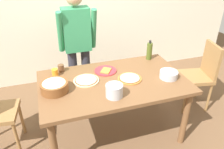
% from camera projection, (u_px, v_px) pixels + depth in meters
% --- Properties ---
extents(ground, '(8.00, 8.00, 0.00)m').
position_uv_depth(ground, '(113.00, 132.00, 2.81)').
color(ground, brown).
extents(wall_back, '(5.60, 0.10, 2.60)m').
position_uv_depth(wall_back, '(82.00, 1.00, 3.49)').
color(wall_back, silver).
rests_on(wall_back, ground).
extents(dining_table, '(1.60, 0.96, 0.76)m').
position_uv_depth(dining_table, '(113.00, 88.00, 2.48)').
color(dining_table, brown).
rests_on(dining_table, ground).
extents(person_cook, '(0.49, 0.25, 1.62)m').
position_uv_depth(person_cook, '(78.00, 43.00, 2.91)').
color(person_cook, '#2D2D38').
rests_on(person_cook, ground).
extents(chair_wooden_right, '(0.47, 0.47, 0.95)m').
position_uv_depth(chair_wooden_right, '(201.00, 73.00, 3.04)').
color(chair_wooden_right, olive).
rests_on(chair_wooden_right, ground).
extents(pizza_raw_on_board, '(0.28, 0.28, 0.02)m').
position_uv_depth(pizza_raw_on_board, '(86.00, 80.00, 2.42)').
color(pizza_raw_on_board, beige).
rests_on(pizza_raw_on_board, dining_table).
extents(pizza_cooked_on_tray, '(0.27, 0.27, 0.02)m').
position_uv_depth(pizza_cooked_on_tray, '(130.00, 78.00, 2.46)').
color(pizza_cooked_on_tray, '#C67A33').
rests_on(pizza_cooked_on_tray, dining_table).
extents(plate_with_slice, '(0.26, 0.26, 0.02)m').
position_uv_depth(plate_with_slice, '(106.00, 71.00, 2.62)').
color(plate_with_slice, red).
rests_on(plate_with_slice, dining_table).
extents(popcorn_bowl, '(0.28, 0.28, 0.11)m').
position_uv_depth(popcorn_bowl, '(54.00, 86.00, 2.23)').
color(popcorn_bowl, brown).
rests_on(popcorn_bowl, dining_table).
extents(mixing_bowl_steel, '(0.20, 0.20, 0.08)m').
position_uv_depth(mixing_bowl_steel, '(169.00, 75.00, 2.47)').
color(mixing_bowl_steel, '#B7B7BC').
rests_on(mixing_bowl_steel, dining_table).
extents(olive_oil_bottle, '(0.07, 0.07, 0.26)m').
position_uv_depth(olive_oil_bottle, '(149.00, 51.00, 2.85)').
color(olive_oil_bottle, '#47561E').
rests_on(olive_oil_bottle, dining_table).
extents(steel_pot, '(0.17, 0.17, 0.13)m').
position_uv_depth(steel_pot, '(114.00, 90.00, 2.15)').
color(steel_pot, '#B7B7BC').
rests_on(steel_pot, dining_table).
extents(cup_orange, '(0.07, 0.07, 0.08)m').
position_uv_depth(cup_orange, '(55.00, 72.00, 2.51)').
color(cup_orange, orange).
rests_on(cup_orange, dining_table).
extents(cup_small_brown, '(0.07, 0.07, 0.08)m').
position_uv_depth(cup_small_brown, '(61.00, 68.00, 2.60)').
color(cup_small_brown, brown).
rests_on(cup_small_brown, dining_table).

